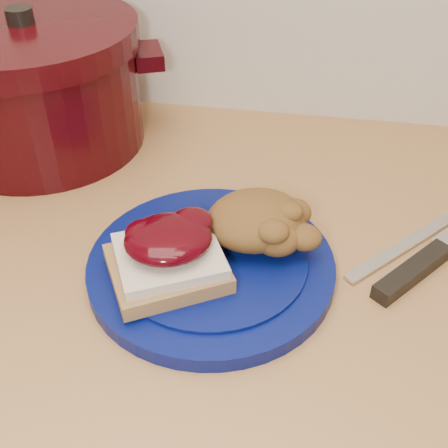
% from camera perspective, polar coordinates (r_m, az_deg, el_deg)
% --- Properties ---
extents(base_cabinet, '(4.00, 0.60, 0.86)m').
position_cam_1_polar(base_cabinet, '(1.01, -3.08, -21.57)').
color(base_cabinet, beige).
rests_on(base_cabinet, floor).
extents(plate, '(0.34, 0.34, 0.02)m').
position_cam_1_polar(plate, '(0.58, -1.31, -4.30)').
color(plate, '#050D4F').
rests_on(plate, wood_countertop).
extents(sandwich, '(0.14, 0.14, 0.05)m').
position_cam_1_polar(sandwich, '(0.54, -5.72, -3.09)').
color(sandwich, olive).
rests_on(sandwich, plate).
extents(stuffing_mound, '(0.13, 0.12, 0.05)m').
position_cam_1_polar(stuffing_mound, '(0.58, 3.24, 0.43)').
color(stuffing_mound, brown).
rests_on(stuffing_mound, plate).
extents(chef_knife, '(0.21, 0.24, 0.02)m').
position_cam_1_polar(chef_knife, '(0.64, 20.62, -2.94)').
color(chef_knife, black).
rests_on(chef_knife, wood_countertop).
extents(butter_knife, '(0.13, 0.14, 0.00)m').
position_cam_1_polar(butter_knife, '(0.64, 17.85, -2.09)').
color(butter_knife, silver).
rests_on(butter_knife, wood_countertop).
extents(dutch_oven, '(0.38, 0.38, 0.18)m').
position_cam_1_polar(dutch_oven, '(0.81, -18.64, 13.25)').
color(dutch_oven, black).
rests_on(dutch_oven, wood_countertop).
extents(pepper_grinder, '(0.06, 0.06, 0.12)m').
position_cam_1_polar(pepper_grinder, '(0.88, -20.91, 12.86)').
color(pepper_grinder, black).
rests_on(pepper_grinder, wood_countertop).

